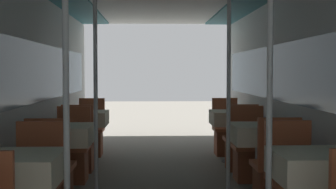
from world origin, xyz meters
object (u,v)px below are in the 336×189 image
object	(u,v)px
dining_table_left_3	(85,121)
support_pole_right_1	(269,100)
support_pole_left_1	(66,101)
chair_right_near_3	(240,149)
dining_table_left_2	(63,138)
dining_table_right_2	(261,137)
chair_left_near_3	(80,150)
chair_left_near_2	(52,181)
chair_right_far_3	(226,137)
support_pole_left_2	(96,91)
chair_left_far_2	(72,159)
support_pole_right_2	(229,90)
dining_table_right_3	(233,120)
chair_left_far_3	(91,138)
dining_table_left_1	(16,173)
dining_table_right_1	(318,171)
chair_right_far_2	(249,157)
chair_right_near_2	(274,179)

from	to	relation	value
dining_table_left_3	support_pole_right_1	distance (m)	3.97
support_pole_left_1	dining_table_left_3	world-z (taller)	support_pole_left_1
support_pole_right_1	chair_right_near_3	world-z (taller)	support_pole_right_1
dining_table_left_2	support_pole_right_1	xyz separation A→B (m)	(1.80, -1.75, 0.51)
dining_table_right_2	chair_left_near_3	bearing A→B (deg)	151.54
chair_left_near_2	chair_right_far_3	xyz separation A→B (m)	(2.15, 2.93, 0.00)
support_pole_left_2	dining_table_left_3	bearing A→B (deg)	101.51
chair_left_far_2	chair_right_far_3	world-z (taller)	same
support_pole_left_2	chair_right_far_3	xyz separation A→B (m)	(1.80, 2.34, -0.85)
dining_table_left_3	dining_table_right_2	world-z (taller)	same
support_pole_right_2	dining_table_right_3	size ratio (longest dim) A/B	3.00
support_pole_right_2	dining_table_left_2	bearing A→B (deg)	180.00
support_pole_left_1	dining_table_left_2	bearing A→B (deg)	101.51
support_pole_left_1	chair_right_far_3	world-z (taller)	support_pole_left_1
chair_left_near_3	support_pole_right_2	size ratio (longest dim) A/B	0.40
chair_left_far_2	dining_table_right_3	xyz separation A→B (m)	(2.15, 1.17, 0.34)
dining_table_left_2	chair_left_far_3	xyz separation A→B (m)	(-0.00, 2.34, -0.34)
chair_left_near_2	dining_table_right_3	world-z (taller)	chair_left_near_2
dining_table_left_1	support_pole_left_2	size ratio (longest dim) A/B	0.33
chair_left_near_3	dining_table_right_1	xyz separation A→B (m)	(2.15, -2.92, 0.34)
dining_table_left_1	chair_left_near_2	distance (m)	1.21
dining_table_left_2	dining_table_right_3	bearing A→B (deg)	39.17
dining_table_left_3	chair_right_far_3	bearing A→B (deg)	15.25
dining_table_left_3	support_pole_right_2	xyz separation A→B (m)	(1.80, -1.75, 0.51)
chair_left_far_3	dining_table_left_1	bearing A→B (deg)	90.00
dining_table_left_2	chair_right_near_3	xyz separation A→B (m)	(2.15, 1.17, -0.34)
dining_table_left_3	dining_table_right_3	bearing A→B (deg)	0.00
dining_table_left_1	chair_right_far_3	bearing A→B (deg)	62.27
chair_left_far_2	support_pole_left_2	world-z (taller)	support_pole_left_2
chair_left_far_2	support_pole_left_1	bearing A→B (deg)	98.67
chair_left_near_2	chair_right_far_2	bearing A→B (deg)	28.60
chair_left_near_2	chair_left_far_3	world-z (taller)	same
support_pole_right_1	dining_table_left_3	bearing A→B (deg)	117.11
dining_table_left_1	dining_table_right_3	distance (m)	4.12
chair_right_near_3	chair_left_far_3	bearing A→B (deg)	151.40
support_pole_left_1	chair_right_near_2	xyz separation A→B (m)	(1.80, 1.17, -0.85)
chair_left_far_3	chair_right_far_2	distance (m)	2.78
support_pole_left_2	chair_left_near_2	bearing A→B (deg)	-121.32
chair_left_near_2	chair_right_near_2	world-z (taller)	same
support_pole_right_1	support_pole_left_1	bearing A→B (deg)	180.00
chair_right_near_3	chair_right_far_2	bearing A→B (deg)	-90.00
dining_table_left_3	dining_table_right_3	xyz separation A→B (m)	(2.15, 0.00, 0.00)
support_pole_right_2	chair_right_near_3	size ratio (longest dim) A/B	2.50
chair_left_near_2	dining_table_left_3	distance (m)	2.37
chair_left_near_2	support_pole_right_2	xyz separation A→B (m)	(1.80, 0.59, 0.85)
dining_table_left_2	dining_table_left_3	world-z (taller)	same
chair_right_far_2	chair_right_near_3	world-z (taller)	same
chair_right_far_2	chair_right_far_3	xyz separation A→B (m)	(0.00, 1.75, 0.00)
chair_left_far_3	support_pole_right_1	distance (m)	4.55
dining_table_left_1	support_pole_left_1	xyz separation A→B (m)	(0.36, 0.00, 0.51)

